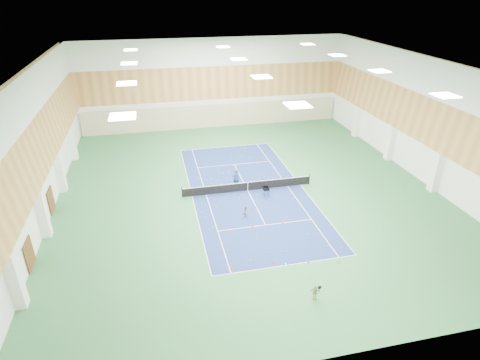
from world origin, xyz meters
name	(u,v)px	position (x,y,z in m)	size (l,w,h in m)	color
ground	(248,191)	(0.00, 0.00, 0.00)	(40.00, 40.00, 0.00)	#2C683A
room_shell	(248,133)	(0.00, 0.00, 6.00)	(36.00, 40.00, 12.00)	white
wood_cladding	(248,112)	(0.00, 0.00, 8.00)	(36.00, 40.00, 8.00)	#C68849
ceiling_light_grid	(249,67)	(0.00, 0.00, 11.92)	(21.40, 25.40, 0.06)	white
court_surface	(248,191)	(0.00, 0.00, 0.01)	(10.97, 23.77, 0.01)	navy
tennis_balls_scatter	(248,190)	(0.00, 0.00, 0.05)	(10.57, 22.77, 0.07)	yellow
tennis_net	(248,186)	(0.00, 0.00, 0.55)	(12.80, 0.10, 1.10)	black
back_curtain	(214,116)	(0.00, 19.75, 1.60)	(35.40, 0.16, 3.20)	#C6B793
door_left_a	(29,254)	(-17.92, -8.00, 1.10)	(0.08, 1.80, 2.20)	#593319
door_left_b	(51,200)	(-17.92, 0.00, 1.10)	(0.08, 1.80, 2.20)	#593319
coach	(236,178)	(-0.95, 1.04, 0.96)	(0.70, 0.46, 1.92)	#1E458D
child_court	(246,212)	(-1.32, -4.81, 0.55)	(0.54, 0.42, 1.11)	gray
child_apron	(315,292)	(0.65, -15.54, 0.55)	(0.64, 0.27, 1.10)	tan
ball_cart	(266,191)	(1.43, -1.47, 0.49)	(0.57, 0.57, 0.99)	black
cone_svc_a	(230,232)	(-3.18, -6.87, 0.12)	(0.22, 0.22, 0.24)	#FF4A0D
cone_svc_b	(252,227)	(-1.19, -6.54, 0.11)	(0.20, 0.20, 0.22)	#EF510C
cone_svc_c	(283,222)	(1.50, -6.47, 0.12)	(0.22, 0.22, 0.25)	#F65B0C
cone_svc_d	(308,220)	(3.77, -6.50, 0.09)	(0.17, 0.17, 0.19)	orange
cone_base_a	(232,267)	(-3.95, -11.37, 0.12)	(0.21, 0.21, 0.24)	#FE420D
cone_base_b	(274,262)	(-0.85, -11.46, 0.12)	(0.21, 0.21, 0.23)	#FF520D
cone_base_c	(308,262)	(1.65, -11.95, 0.10)	(0.19, 0.19, 0.20)	#DC430B
cone_base_d	(339,261)	(3.84, -12.43, 0.11)	(0.20, 0.20, 0.22)	orange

